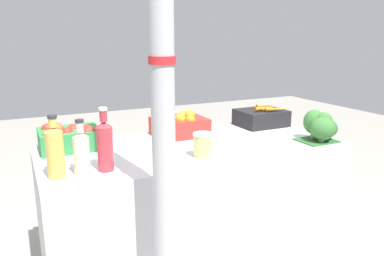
{
  "coord_description": "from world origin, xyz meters",
  "views": [
    {
      "loc": [
        -0.91,
        -1.9,
        1.36
      ],
      "look_at": [
        0.0,
        0.0,
        0.85
      ],
      "focal_mm": 35.0,
      "sensor_mm": 36.0,
      "label": 1
    }
  ],
  "objects_px": {
    "juice_bottle_ruby": "(105,144)",
    "carrot_crate": "(262,117)",
    "broccoli_pile": "(322,127)",
    "juice_bottle_golden": "(55,151)",
    "orange_crate": "(180,125)",
    "support_pole": "(163,90)",
    "pickle_jar": "(203,145)",
    "juice_bottle_cloudy": "(81,152)",
    "apple_crate": "(69,137)"
  },
  "relations": [
    {
      "from": "broccoli_pile",
      "to": "juice_bottle_ruby",
      "type": "height_order",
      "value": "juice_bottle_ruby"
    },
    {
      "from": "orange_crate",
      "to": "broccoli_pile",
      "type": "bearing_deg",
      "value": -34.54
    },
    {
      "from": "juice_bottle_ruby",
      "to": "carrot_crate",
      "type": "bearing_deg",
      "value": 19.96
    },
    {
      "from": "orange_crate",
      "to": "broccoli_pile",
      "type": "distance_m",
      "value": 0.87
    },
    {
      "from": "broccoli_pile",
      "to": "juice_bottle_golden",
      "type": "xyz_separation_m",
      "value": [
        -1.51,
        0.05,
        0.04
      ]
    },
    {
      "from": "broccoli_pile",
      "to": "juice_bottle_cloudy",
      "type": "bearing_deg",
      "value": 178.02
    },
    {
      "from": "juice_bottle_golden",
      "to": "juice_bottle_cloudy",
      "type": "bearing_deg",
      "value": -0.0
    },
    {
      "from": "broccoli_pile",
      "to": "orange_crate",
      "type": "bearing_deg",
      "value": 145.46
    },
    {
      "from": "broccoli_pile",
      "to": "juice_bottle_cloudy",
      "type": "xyz_separation_m",
      "value": [
        -1.4,
        0.05,
        0.02
      ]
    },
    {
      "from": "carrot_crate",
      "to": "orange_crate",
      "type": "bearing_deg",
      "value": 179.69
    },
    {
      "from": "orange_crate",
      "to": "juice_bottle_golden",
      "type": "bearing_deg",
      "value": -151.07
    },
    {
      "from": "support_pole",
      "to": "orange_crate",
      "type": "relative_size",
      "value": 7.19
    },
    {
      "from": "juice_bottle_golden",
      "to": "juice_bottle_cloudy",
      "type": "xyz_separation_m",
      "value": [
        0.11,
        -0.0,
        -0.02
      ]
    },
    {
      "from": "support_pole",
      "to": "pickle_jar",
      "type": "distance_m",
      "value": 0.61
    },
    {
      "from": "juice_bottle_cloudy",
      "to": "pickle_jar",
      "type": "bearing_deg",
      "value": -1.21
    },
    {
      "from": "juice_bottle_cloudy",
      "to": "carrot_crate",
      "type": "bearing_deg",
      "value": 18.44
    },
    {
      "from": "juice_bottle_golden",
      "to": "broccoli_pile",
      "type": "bearing_deg",
      "value": -1.83
    },
    {
      "from": "apple_crate",
      "to": "juice_bottle_ruby",
      "type": "relative_size",
      "value": 1.07
    },
    {
      "from": "orange_crate",
      "to": "juice_bottle_golden",
      "type": "height_order",
      "value": "juice_bottle_golden"
    },
    {
      "from": "orange_crate",
      "to": "broccoli_pile",
      "type": "xyz_separation_m",
      "value": [
        0.71,
        -0.49,
        0.02
      ]
    },
    {
      "from": "support_pole",
      "to": "orange_crate",
      "type": "height_order",
      "value": "support_pole"
    },
    {
      "from": "support_pole",
      "to": "broccoli_pile",
      "type": "distance_m",
      "value": 1.23
    },
    {
      "from": "orange_crate",
      "to": "juice_bottle_cloudy",
      "type": "distance_m",
      "value": 0.82
    },
    {
      "from": "juice_bottle_golden",
      "to": "juice_bottle_ruby",
      "type": "relative_size",
      "value": 0.95
    },
    {
      "from": "support_pole",
      "to": "apple_crate",
      "type": "relative_size",
      "value": 7.19
    },
    {
      "from": "support_pole",
      "to": "broccoli_pile",
      "type": "xyz_separation_m",
      "value": [
        1.14,
        0.31,
        -0.33
      ]
    },
    {
      "from": "support_pole",
      "to": "broccoli_pile",
      "type": "relative_size",
      "value": 9.53
    },
    {
      "from": "broccoli_pile",
      "to": "juice_bottle_cloudy",
      "type": "height_order",
      "value": "juice_bottle_cloudy"
    },
    {
      "from": "apple_crate",
      "to": "carrot_crate",
      "type": "xyz_separation_m",
      "value": [
        1.32,
        0.01,
        -0.01
      ]
    },
    {
      "from": "carrot_crate",
      "to": "broccoli_pile",
      "type": "relative_size",
      "value": 1.33
    },
    {
      "from": "apple_crate",
      "to": "juice_bottle_golden",
      "type": "bearing_deg",
      "value": -104.73
    },
    {
      "from": "carrot_crate",
      "to": "juice_bottle_ruby",
      "type": "distance_m",
      "value": 1.29
    },
    {
      "from": "carrot_crate",
      "to": "juice_bottle_ruby",
      "type": "relative_size",
      "value": 1.07
    },
    {
      "from": "juice_bottle_golden",
      "to": "pickle_jar",
      "type": "bearing_deg",
      "value": -1.02
    },
    {
      "from": "support_pole",
      "to": "pickle_jar",
      "type": "xyz_separation_m",
      "value": [
        0.36,
        0.35,
        -0.35
      ]
    },
    {
      "from": "support_pole",
      "to": "juice_bottle_golden",
      "type": "relative_size",
      "value": 8.09
    },
    {
      "from": "carrot_crate",
      "to": "pickle_jar",
      "type": "bearing_deg",
      "value": -147.14
    },
    {
      "from": "orange_crate",
      "to": "juice_bottle_ruby",
      "type": "distance_m",
      "value": 0.73
    },
    {
      "from": "juice_bottle_golden",
      "to": "juice_bottle_cloudy",
      "type": "height_order",
      "value": "juice_bottle_golden"
    },
    {
      "from": "orange_crate",
      "to": "juice_bottle_golden",
      "type": "xyz_separation_m",
      "value": [
        -0.8,
        -0.44,
        0.06
      ]
    },
    {
      "from": "juice_bottle_ruby",
      "to": "juice_bottle_golden",
      "type": "bearing_deg",
      "value": 180.0
    },
    {
      "from": "carrot_crate",
      "to": "pickle_jar",
      "type": "xyz_separation_m",
      "value": [
        -0.7,
        -0.45,
        0.0
      ]
    },
    {
      "from": "carrot_crate",
      "to": "broccoli_pile",
      "type": "height_order",
      "value": "broccoli_pile"
    },
    {
      "from": "support_pole",
      "to": "pickle_jar",
      "type": "bearing_deg",
      "value": 44.31
    },
    {
      "from": "orange_crate",
      "to": "juice_bottle_golden",
      "type": "relative_size",
      "value": 1.13
    },
    {
      "from": "apple_crate",
      "to": "juice_bottle_golden",
      "type": "distance_m",
      "value": 0.45
    },
    {
      "from": "carrot_crate",
      "to": "juice_bottle_golden",
      "type": "distance_m",
      "value": 1.5
    },
    {
      "from": "support_pole",
      "to": "pickle_jar",
      "type": "relative_size",
      "value": 18.2
    },
    {
      "from": "carrot_crate",
      "to": "juice_bottle_ruby",
      "type": "bearing_deg",
      "value": -160.04
    },
    {
      "from": "broccoli_pile",
      "to": "pickle_jar",
      "type": "distance_m",
      "value": 0.79
    }
  ]
}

